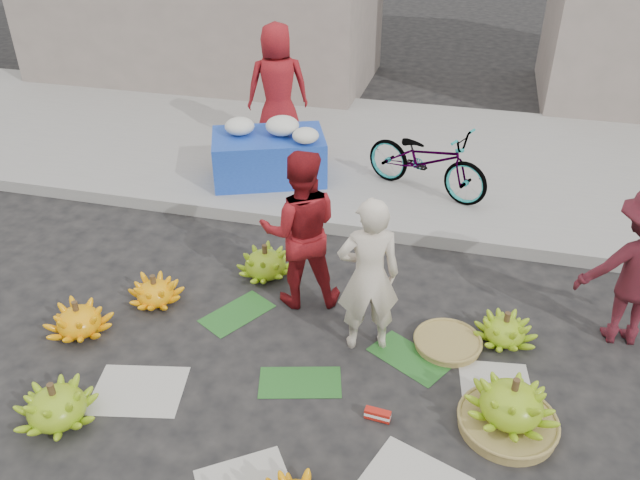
% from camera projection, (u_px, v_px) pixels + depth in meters
% --- Properties ---
extents(ground, '(80.00, 80.00, 0.00)m').
position_uv_depth(ground, '(319.00, 368.00, 5.09)').
color(ground, black).
rests_on(ground, ground).
extents(curb, '(40.00, 0.25, 0.15)m').
position_uv_depth(curb, '(369.00, 228.00, 6.87)').
color(curb, gray).
rests_on(curb, ground).
extents(sidewalk, '(40.00, 4.00, 0.12)m').
position_uv_depth(sidewalk, '(397.00, 154.00, 8.61)').
color(sidewalk, gray).
rests_on(sidewalk, ground).
extents(newspaper_scatter, '(3.20, 1.80, 0.00)m').
position_uv_depth(newspaper_scatter, '(290.00, 443.00, 4.43)').
color(newspaper_scatter, beige).
rests_on(newspaper_scatter, ground).
extents(banana_leaves, '(2.00, 1.00, 0.00)m').
position_uv_depth(banana_leaves, '(313.00, 349.00, 5.28)').
color(banana_leaves, '#1C561D').
rests_on(banana_leaves, ground).
extents(banana_bunch_0, '(0.69, 0.69, 0.33)m').
position_uv_depth(banana_bunch_0, '(79.00, 320.00, 5.40)').
color(banana_bunch_0, '#FFB00C').
rests_on(banana_bunch_0, ground).
extents(banana_bunch_1, '(0.62, 0.62, 0.37)m').
position_uv_depth(banana_bunch_1, '(56.00, 405.00, 4.53)').
color(banana_bunch_1, '#6EA317').
rests_on(banana_bunch_1, ground).
extents(banana_bunch_4, '(0.81, 0.81, 0.48)m').
position_uv_depth(banana_bunch_4, '(511.00, 407.00, 4.45)').
color(banana_bunch_4, olive).
rests_on(banana_bunch_4, ground).
extents(banana_bunch_5, '(0.48, 0.48, 0.31)m').
position_uv_depth(banana_bunch_5, '(505.00, 330.00, 5.30)').
color(banana_bunch_5, '#6EA317').
rests_on(banana_bunch_5, ground).
extents(banana_bunch_6, '(0.51, 0.51, 0.31)m').
position_uv_depth(banana_bunch_6, '(155.00, 291.00, 5.77)').
color(banana_bunch_6, '#FFB00C').
rests_on(banana_bunch_6, ground).
extents(banana_bunch_7, '(0.62, 0.62, 0.36)m').
position_uv_depth(banana_bunch_7, '(265.00, 262.00, 6.14)').
color(banana_bunch_7, '#6EA317').
rests_on(banana_bunch_7, ground).
extents(basket_spare, '(0.73, 0.73, 0.06)m').
position_uv_depth(basket_spare, '(448.00, 343.00, 5.30)').
color(basket_spare, olive).
rests_on(basket_spare, ground).
extents(incense_stack, '(0.20, 0.08, 0.08)m').
position_uv_depth(incense_stack, '(378.00, 415.00, 4.60)').
color(incense_stack, red).
rests_on(incense_stack, ground).
extents(vendor_cream, '(0.59, 0.48, 1.40)m').
position_uv_depth(vendor_cream, '(369.00, 276.00, 4.98)').
color(vendor_cream, beige).
rests_on(vendor_cream, ground).
extents(vendor_red, '(0.87, 0.76, 1.50)m').
position_uv_depth(vendor_red, '(300.00, 230.00, 5.50)').
color(vendor_red, maroon).
rests_on(vendor_red, ground).
extents(man_striped, '(0.96, 0.63, 1.41)m').
position_uv_depth(man_striped, '(638.00, 269.00, 5.06)').
color(man_striped, maroon).
rests_on(man_striped, ground).
extents(flower_table, '(1.57, 1.28, 0.79)m').
position_uv_depth(flower_table, '(269.00, 154.00, 7.68)').
color(flower_table, '#1B41B5').
rests_on(flower_table, sidewalk).
extents(grey_bucket, '(0.29, 0.29, 0.33)m').
position_uv_depth(grey_bucket, '(225.00, 157.00, 7.98)').
color(grey_bucket, slate).
rests_on(grey_bucket, sidewalk).
extents(flower_vendor, '(0.96, 0.81, 1.68)m').
position_uv_depth(flower_vendor, '(278.00, 88.00, 8.25)').
color(flower_vendor, maroon).
rests_on(flower_vendor, sidewalk).
extents(bicycle, '(1.12, 1.66, 0.83)m').
position_uv_depth(bicycle, '(427.00, 160.00, 7.31)').
color(bicycle, gray).
rests_on(bicycle, sidewalk).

